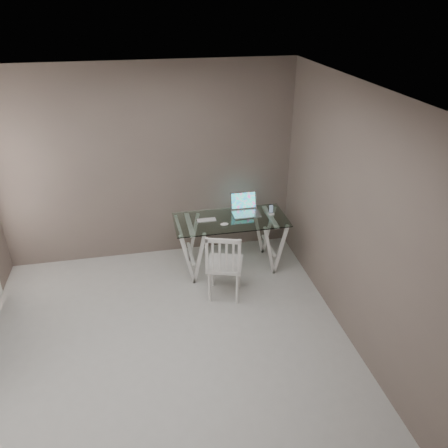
# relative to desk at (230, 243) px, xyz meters

# --- Properties ---
(room) EXTENTS (4.50, 4.52, 2.71)m
(room) POSITION_rel_desk_xyz_m (-1.07, -1.62, 1.33)
(room) COLOR #AAA8A3
(room) RESTS_ON ground
(desk) EXTENTS (1.50, 0.70, 0.75)m
(desk) POSITION_rel_desk_xyz_m (0.00, 0.00, 0.00)
(desk) COLOR silver
(desk) RESTS_ON ground
(chair) EXTENTS (0.53, 0.53, 0.93)m
(chair) POSITION_rel_desk_xyz_m (-0.23, -0.68, 0.13)
(chair) COLOR silver
(chair) RESTS_ON ground
(laptop) EXTENTS (0.37, 0.33, 0.25)m
(laptop) POSITION_rel_desk_xyz_m (0.24, 0.17, 0.42)
(laptop) COLOR silver
(laptop) RESTS_ON desk
(keyboard) EXTENTS (0.27, 0.11, 0.01)m
(keyboard) POSITION_rel_desk_xyz_m (-0.32, 0.04, 0.37)
(keyboard) COLOR silver
(keyboard) RESTS_ON desk
(mouse) EXTENTS (0.11, 0.06, 0.03)m
(mouse) POSITION_rel_desk_xyz_m (-0.11, -0.15, 0.38)
(mouse) COLOR white
(mouse) RESTS_ON desk
(phone_dock) EXTENTS (0.08, 0.08, 0.14)m
(phone_dock) POSITION_rel_desk_xyz_m (0.57, 0.04, 0.40)
(phone_dock) COLOR white
(phone_dock) RESTS_ON desk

